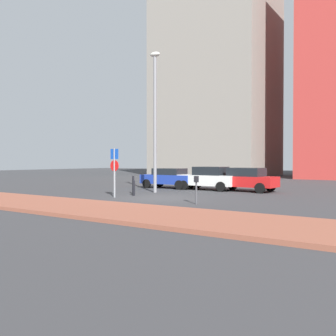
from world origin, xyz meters
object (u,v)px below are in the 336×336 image
Objects in this scene: parked_car_red at (246,179)px; parked_car_blue at (169,178)px; parked_car_white at (209,178)px; traffic_bollard_mid at (134,188)px; traffic_bollard_near at (133,185)px; street_lamp at (155,112)px; parking_sign_post at (114,167)px; parking_meter at (196,186)px.

parked_car_blue is at bearing -176.76° from parked_car_red.
parked_car_white reaches higher than traffic_bollard_mid.
parked_car_red is 7.31m from traffic_bollard_near.
parked_car_blue is at bearing 110.04° from street_lamp.
street_lamp is (0.03, 3.71, 3.35)m from parking_sign_post.
parking_meter is at bearing -18.03° from traffic_bollard_mid.
traffic_bollard_near is (0.78, -5.08, -0.23)m from parked_car_blue.
parked_car_blue is 7.44m from parking_sign_post.
parking_meter is at bearing -66.70° from parked_car_white.
parked_car_red is at bearing 59.76° from parking_sign_post.
traffic_bollard_near is at bearing -132.33° from parked_car_red.
parked_car_white is at bearing -175.32° from parked_car_red.
parking_sign_post reaches higher than parked_car_white.
parked_car_white is at bearing 75.15° from traffic_bollard_mid.
parked_car_white is 3.83× the size of traffic_bollard_near.
street_lamp is (-4.40, -3.89, 4.21)m from parked_car_red.
parked_car_white is 6.31m from traffic_bollard_mid.
parking_sign_post is 2.48× the size of traffic_bollard_near.
parked_car_white is 4.74× the size of traffic_bollard_mid.
parked_car_red is at bearing 41.48° from street_lamp.
parking_sign_post is 5.27m from parking_meter.
parking_meter is at bearing -23.66° from traffic_bollard_near.
street_lamp reaches higher than parking_sign_post.
street_lamp is at bearing 142.23° from parking_meter.
parked_car_white is (3.16, 0.11, 0.05)m from parked_car_blue.
parked_car_blue is at bearing 98.73° from traffic_bollard_near.
traffic_bollard_near is at bearing 102.55° from parking_sign_post.
parking_sign_post is 2.52m from traffic_bollard_near.
parked_car_blue is 3.82× the size of traffic_bollard_near.
parked_car_white is at bearing 63.22° from street_lamp.
parked_car_blue reaches higher than parking_meter.
parked_car_blue is 1.00× the size of parked_car_white.
street_lamp reaches higher than traffic_bollard_near.
traffic_bollard_mid is (1.55, -5.97, -0.33)m from parked_car_blue.
street_lamp reaches higher than parked_car_white.
parking_sign_post is at bearing -101.92° from traffic_bollard_mid.
parking_meter is 1.21× the size of traffic_bollard_near.
parked_car_red is (5.70, 0.32, 0.04)m from parked_car_blue.
parked_car_red reaches higher than parked_car_blue.
traffic_bollard_mid is (0.28, 1.31, -1.23)m from parking_sign_post.
parking_meter is (5.20, -0.29, -0.82)m from parking_sign_post.
traffic_bollard_mid is at bearing -123.43° from parked_car_red.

